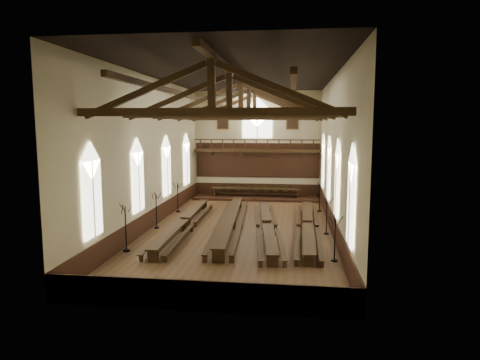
# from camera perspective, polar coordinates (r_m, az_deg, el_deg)

# --- Properties ---
(ground) EXTENTS (26.00, 26.00, 0.00)m
(ground) POSITION_cam_1_polar(r_m,az_deg,el_deg) (28.77, 0.10, -6.40)
(ground) COLOR brown
(ground) RESTS_ON ground
(room_walls) EXTENTS (26.00, 26.00, 26.00)m
(room_walls) POSITION_cam_1_polar(r_m,az_deg,el_deg) (27.93, 0.11, 6.57)
(room_walls) COLOR beige
(room_walls) RESTS_ON ground
(wainscot_band) EXTENTS (12.00, 26.00, 1.20)m
(wainscot_band) POSITION_cam_1_polar(r_m,az_deg,el_deg) (28.63, 0.10, -5.24)
(wainscot_band) COLOR #381D11
(wainscot_band) RESTS_ON ground
(side_windows) EXTENTS (11.85, 19.80, 4.50)m
(side_windows) POSITION_cam_1_polar(r_m,az_deg,el_deg) (28.10, 0.11, 1.02)
(side_windows) COLOR white
(side_windows) RESTS_ON room_walls
(end_window) EXTENTS (2.80, 0.12, 3.80)m
(end_window) POSITION_cam_1_polar(r_m,az_deg,el_deg) (40.76, 2.31, 7.93)
(end_window) COLOR white
(end_window) RESTS_ON room_walls
(minstrels_gallery) EXTENTS (11.80, 1.24, 3.70)m
(minstrels_gallery) POSITION_cam_1_polar(r_m,az_deg,el_deg) (40.63, 2.26, 3.24)
(minstrels_gallery) COLOR #362211
(minstrels_gallery) RESTS_ON room_walls
(portraits) EXTENTS (7.75, 0.09, 1.45)m
(portraits) POSITION_cam_1_polar(r_m,az_deg,el_deg) (40.76, 2.31, 7.75)
(portraits) COLOR brown
(portraits) RESTS_ON room_walls
(roof_trusses) EXTENTS (11.70, 25.70, 2.80)m
(roof_trusses) POSITION_cam_1_polar(r_m,az_deg,el_deg) (27.96, 0.11, 10.17)
(roof_trusses) COLOR #362211
(roof_trusses) RESTS_ON room_walls
(refectory_row_a) EXTENTS (1.62, 14.25, 0.73)m
(refectory_row_a) POSITION_cam_1_polar(r_m,az_deg,el_deg) (28.53, -7.47, -5.48)
(refectory_row_a) COLOR #362211
(refectory_row_a) RESTS_ON ground
(refectory_row_b) EXTENTS (2.11, 15.09, 0.81)m
(refectory_row_b) POSITION_cam_1_polar(r_m,az_deg,el_deg) (28.56, -1.33, -5.28)
(refectory_row_b) COLOR #362211
(refectory_row_b) RESTS_ON ground
(refectory_row_c) EXTENTS (2.08, 14.09, 0.70)m
(refectory_row_c) POSITION_cam_1_polar(r_m,az_deg,el_deg) (27.50, 3.58, -5.97)
(refectory_row_c) COLOR #362211
(refectory_row_c) RESTS_ON ground
(refectory_row_d) EXTENTS (1.62, 14.20, 0.72)m
(refectory_row_d) POSITION_cam_1_polar(r_m,az_deg,el_deg) (27.80, 9.04, -5.87)
(refectory_row_d) COLOR #362211
(refectory_row_d) RESTS_ON ground
(dais) EXTENTS (11.40, 3.16, 0.21)m
(dais) POSITION_cam_1_polar(r_m,az_deg,el_deg) (39.85, 2.12, -2.35)
(dais) COLOR #381D11
(dais) RESTS_ON ground
(high_table) EXTENTS (8.32, 0.95, 0.78)m
(high_table) POSITION_cam_1_polar(r_m,az_deg,el_deg) (39.72, 2.13, -1.26)
(high_table) COLOR #362211
(high_table) RESTS_ON dais
(high_chairs) EXTENTS (7.66, 0.47, 1.02)m
(high_chairs) POSITION_cam_1_polar(r_m,az_deg,el_deg) (40.54, 2.22, -1.23)
(high_chairs) COLOR #362211
(high_chairs) RESTS_ON dais
(candelabrum_left_near) EXTENTS (0.80, 0.76, 2.64)m
(candelabrum_left_near) POSITION_cam_1_polar(r_m,az_deg,el_deg) (24.21, -14.96, -7.37)
(candelabrum_left_near) COLOR black
(candelabrum_left_near) RESTS_ON ground
(candelabrum_left_mid) EXTENTS (0.69, 0.74, 2.44)m
(candelabrum_left_mid) POSITION_cam_1_polar(r_m,az_deg,el_deg) (29.02, -11.08, -4.92)
(candelabrum_left_mid) COLOR black
(candelabrum_left_mid) RESTS_ON ground
(candelabrum_left_far) EXTENTS (0.72, 0.67, 2.36)m
(candelabrum_left_far) POSITION_cam_1_polar(r_m,az_deg,el_deg) (34.04, -8.29, -3.07)
(candelabrum_left_far) COLOR black
(candelabrum_left_far) RESTS_ON ground
(candelabrum_right_near) EXTENTS (0.71, 0.67, 2.36)m
(candelabrum_right_near) POSITION_cam_1_polar(r_m,az_deg,el_deg) (22.34, 12.51, -8.78)
(candelabrum_right_near) COLOR black
(candelabrum_right_near) RESTS_ON ground
(candelabrum_right_mid) EXTENTS (0.66, 0.71, 2.33)m
(candelabrum_right_mid) POSITION_cam_1_polar(r_m,az_deg,el_deg) (27.55, 11.45, -5.67)
(candelabrum_right_mid) COLOR black
(candelabrum_right_mid) RESTS_ON ground
(candelabrum_right_far) EXTENTS (0.67, 0.73, 2.38)m
(candelabrum_right_far) POSITION_cam_1_polar(r_m,az_deg,el_deg) (34.46, 10.56, -2.98)
(candelabrum_right_far) COLOR black
(candelabrum_right_far) RESTS_ON ground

